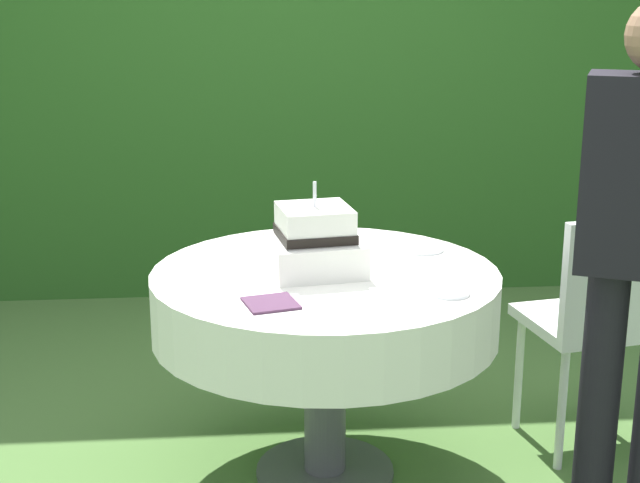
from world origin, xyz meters
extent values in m
plane|color=#476B33|center=(0.00, 0.00, 0.00)|extent=(20.00, 20.00, 0.00)
cube|color=#28561E|center=(0.00, 2.19, 1.44)|extent=(6.61, 0.54, 2.88)
cylinder|color=#4C4C51|center=(0.00, 0.00, 0.01)|extent=(0.47, 0.47, 0.02)
cylinder|color=#4C4C51|center=(0.00, 0.00, 0.35)|extent=(0.14, 0.14, 0.70)
cylinder|color=olive|center=(0.00, 0.00, 0.71)|extent=(1.10, 1.10, 0.03)
cylinder|color=white|center=(0.00, 0.00, 0.62)|extent=(1.13, 1.13, 0.21)
cube|color=white|center=(-0.03, 0.01, 0.78)|extent=(0.33, 0.33, 0.11)
cube|color=white|center=(-0.03, 0.01, 0.89)|extent=(0.25, 0.25, 0.11)
cube|color=black|center=(-0.03, 0.01, 0.86)|extent=(0.26, 0.26, 0.03)
sphere|color=#C6599E|center=(0.06, 0.13, 0.87)|extent=(0.08, 0.08, 0.08)
cylinder|color=silver|center=(-0.03, 0.01, 0.99)|extent=(0.01, 0.01, 0.08)
cylinder|color=white|center=(0.35, -0.26, 0.74)|extent=(0.12, 0.12, 0.01)
cylinder|color=white|center=(0.36, 0.22, 0.74)|extent=(0.15, 0.15, 0.01)
cylinder|color=white|center=(-0.14, 0.39, 0.74)|extent=(0.12, 0.12, 0.01)
cube|color=#4C2D47|center=(-0.19, -0.31, 0.73)|extent=(0.18, 0.18, 0.01)
cylinder|color=white|center=(1.07, 0.34, 0.23)|extent=(0.03, 0.03, 0.45)
cylinder|color=white|center=(0.75, 0.28, 0.23)|extent=(0.03, 0.03, 0.45)
cylinder|color=white|center=(0.81, -0.03, 0.23)|extent=(0.03, 0.03, 0.45)
cube|color=white|center=(0.94, 0.15, 0.47)|extent=(0.46, 0.46, 0.04)
cube|color=white|center=(0.97, -0.03, 0.69)|extent=(0.40, 0.11, 0.40)
cylinder|color=black|center=(0.78, -0.42, 0.42)|extent=(0.12, 0.12, 0.85)
camera|label=1|loc=(-0.26, -2.85, 1.64)|focal=52.03mm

